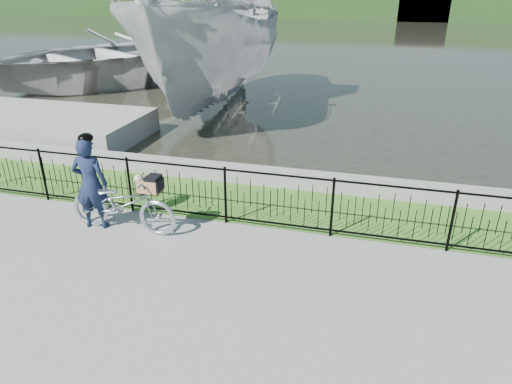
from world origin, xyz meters
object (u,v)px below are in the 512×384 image
(boat_near, at_px, (215,49))
(boat_far, at_px, (108,57))
(bicycle_rig, at_px, (123,203))
(cyclist, at_px, (90,182))

(boat_near, height_order, boat_far, boat_near)
(bicycle_rig, xyz_separation_m, cyclist, (-0.62, -0.01, 0.35))
(bicycle_rig, bearing_deg, cyclist, -179.23)
(boat_far, bearing_deg, bicycle_rig, -57.92)
(cyclist, relative_size, boat_far, 0.13)
(cyclist, xyz_separation_m, boat_far, (-7.22, 12.50, 0.27))
(bicycle_rig, bearing_deg, boat_far, 122.08)
(bicycle_rig, height_order, boat_near, boat_near)
(cyclist, bearing_deg, boat_near, 94.52)
(boat_near, distance_m, boat_far, 7.50)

